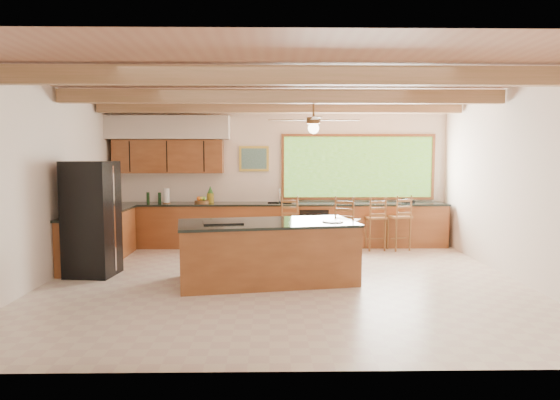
{
  "coord_description": "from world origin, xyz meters",
  "views": [
    {
      "loc": [
        -0.18,
        -7.55,
        1.93
      ],
      "look_at": [
        -0.03,
        0.8,
        1.18
      ],
      "focal_mm": 32.0,
      "sensor_mm": 36.0,
      "label": 1
    }
  ],
  "objects": [
    {
      "name": "ground",
      "position": [
        0.0,
        0.0,
        0.0
      ],
      "size": [
        7.2,
        7.2,
        0.0
      ],
      "primitive_type": "plane",
      "color": "beige",
      "rests_on": "ground"
    },
    {
      "name": "room_shell",
      "position": [
        -0.17,
        0.65,
        2.21
      ],
      "size": [
        7.27,
        6.54,
        3.02
      ],
      "color": "silver",
      "rests_on": "ground"
    },
    {
      "name": "counter_run",
      "position": [
        -0.82,
        2.52,
        0.46
      ],
      "size": [
        7.12,
        3.1,
        1.28
      ],
      "color": "brown",
      "rests_on": "ground"
    },
    {
      "name": "island",
      "position": [
        -0.25,
        -0.05,
        0.46
      ],
      "size": [
        2.82,
        1.68,
        0.94
      ],
      "rotation": [
        0.0,
        0.0,
        0.17
      ],
      "color": "brown",
      "rests_on": "ground"
    },
    {
      "name": "refrigerator",
      "position": [
        -3.05,
        0.4,
        0.92
      ],
      "size": [
        0.78,
        0.76,
        1.83
      ],
      "rotation": [
        0.0,
        0.0,
        -0.1
      ],
      "color": "black",
      "rests_on": "ground"
    },
    {
      "name": "bar_stool_a",
      "position": [
        1.23,
        1.54,
        0.7
      ],
      "size": [
        0.56,
        0.56,
        1.18
      ],
      "rotation": [
        0.0,
        0.0,
        -0.43
      ],
      "color": "brown",
      "rests_on": "ground"
    },
    {
      "name": "bar_stool_b",
      "position": [
        0.22,
        2.39,
        0.66
      ],
      "size": [
        0.47,
        0.47,
        1.12
      ],
      "rotation": [
        0.0,
        0.0,
        -0.18
      ],
      "color": "brown",
      "rests_on": "ground"
    },
    {
      "name": "bar_stool_c",
      "position": [
        2.42,
        2.39,
        0.67
      ],
      "size": [
        0.51,
        0.51,
        1.13
      ],
      "rotation": [
        0.0,
        0.0,
        0.3
      ],
      "color": "brown",
      "rests_on": "ground"
    },
    {
      "name": "bar_stool_d",
      "position": [
        1.94,
        2.39,
        0.65
      ],
      "size": [
        0.42,
        0.42,
        1.09
      ],
      "rotation": [
        0.0,
        0.0,
        0.07
      ],
      "color": "brown",
      "rests_on": "ground"
    }
  ]
}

